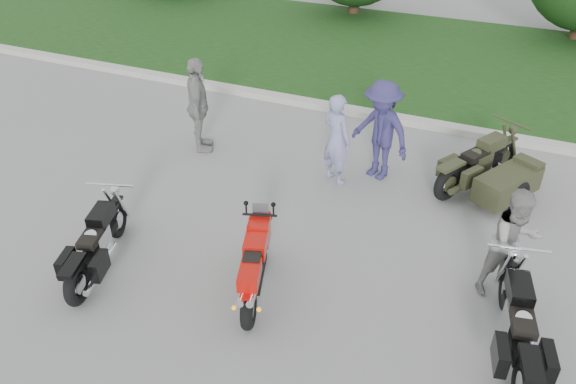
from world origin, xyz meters
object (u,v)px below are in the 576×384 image
at_px(person_stripe, 337,139).
at_px(person_grey, 514,243).
at_px(cruiser_left, 96,247).
at_px(cruiser_right, 519,331).
at_px(cruiser_sidecar, 494,176).
at_px(person_back, 198,106).
at_px(person_denim, 381,131).
at_px(sportbike_red, 254,265).

height_order(person_stripe, person_grey, person_stripe).
bearing_deg(person_stripe, person_grey, 178.86).
height_order(cruiser_left, person_stripe, person_stripe).
bearing_deg(cruiser_right, person_grey, 89.06).
xyz_separation_m(cruiser_sidecar, person_grey, (0.46, -2.41, 0.41)).
bearing_deg(person_stripe, cruiser_sidecar, -138.75).
relative_size(cruiser_left, person_back, 1.08).
distance_m(person_denim, person_back, 3.57).
distance_m(cruiser_left, person_stripe, 4.45).
height_order(sportbike_red, cruiser_right, cruiser_right).
bearing_deg(person_stripe, person_denim, -116.03).
bearing_deg(person_denim, person_back, -150.08).
bearing_deg(cruiser_right, cruiser_sidecar, 89.08).
distance_m(cruiser_left, person_denim, 5.21).
bearing_deg(person_back, cruiser_sidecar, -113.29).
height_order(sportbike_red, cruiser_left, sportbike_red).
xyz_separation_m(cruiser_right, person_denim, (-2.73, 3.51, 0.50)).
relative_size(cruiser_left, cruiser_sidecar, 0.97).
bearing_deg(person_stripe, person_back, 27.49).
bearing_deg(sportbike_red, person_denim, 61.43).
bearing_deg(sportbike_red, person_grey, 6.64).
distance_m(cruiser_sidecar, person_stripe, 2.80).
bearing_deg(cruiser_sidecar, person_grey, -49.95).
height_order(cruiser_sidecar, person_grey, person_grey).
distance_m(cruiser_right, cruiser_sidecar, 3.71).
height_order(cruiser_right, person_denim, person_denim).
relative_size(person_stripe, person_denim, 0.91).
relative_size(person_grey, person_back, 0.85).
xyz_separation_m(sportbike_red, person_denim, (0.68, 3.76, 0.43)).
height_order(cruiser_left, person_back, person_back).
xyz_separation_m(cruiser_left, person_denim, (3.01, 4.22, 0.52)).
distance_m(person_stripe, person_back, 2.88).
relative_size(cruiser_sidecar, person_stripe, 1.24).
xyz_separation_m(cruiser_left, cruiser_right, (5.74, 0.71, 0.03)).
xyz_separation_m(cruiser_right, cruiser_sidecar, (-0.69, 3.64, -0.03)).
relative_size(person_stripe, person_back, 0.89).
bearing_deg(cruiser_sidecar, person_denim, -147.08).
distance_m(sportbike_red, person_grey, 3.51).
distance_m(cruiser_left, person_back, 3.89).
height_order(cruiser_left, cruiser_sidecar, cruiser_sidecar).
relative_size(cruiser_right, person_denim, 1.19).
relative_size(cruiser_right, person_stripe, 1.30).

